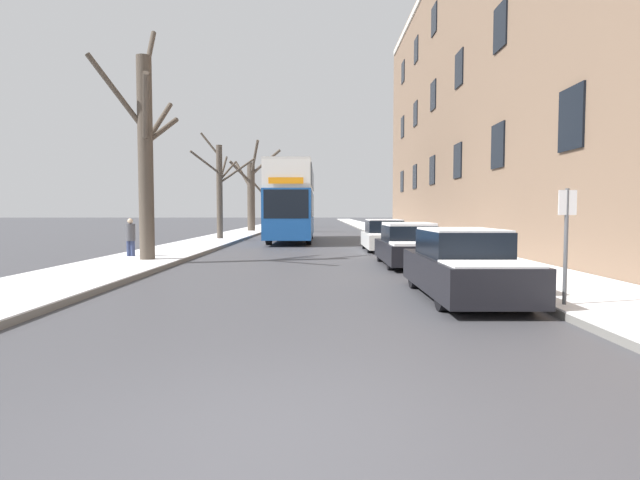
{
  "coord_description": "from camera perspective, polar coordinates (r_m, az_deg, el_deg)",
  "views": [
    {
      "loc": [
        0.41,
        -3.89,
        1.8
      ],
      "look_at": [
        0.43,
        21.52,
        0.38
      ],
      "focal_mm": 28.0,
      "sensor_mm": 36.0,
      "label": 1
    }
  ],
  "objects": [
    {
      "name": "parked_car_2",
      "position": [
        23.52,
        7.28,
        0.42
      ],
      "size": [
        1.82,
        4.4,
        1.46
      ],
      "color": "silver",
      "rests_on": "ground"
    },
    {
      "name": "bare_tree_left_3",
      "position": [
        59.23,
        -6.1,
        4.72
      ],
      "size": [
        3.15,
        2.92,
        7.11
      ],
      "color": "#4C4238",
      "rests_on": "ground"
    },
    {
      "name": "street_sign_post",
      "position": [
        9.84,
        26.25,
        -0.13
      ],
      "size": [
        0.32,
        0.07,
        2.22
      ],
      "color": "#4C4F54",
      "rests_on": "ground"
    },
    {
      "name": "bare_tree_left_1",
      "position": [
        31.97,
        -11.39,
        5.89
      ],
      "size": [
        3.54,
        3.71,
        6.74
      ],
      "color": "#4C4238",
      "rests_on": "ground"
    },
    {
      "name": "ground_plane",
      "position": [
        4.3,
        -5.9,
        -21.59
      ],
      "size": [
        320.0,
        320.0,
        0.0
      ],
      "primitive_type": "plane",
      "color": "#424247"
    },
    {
      "name": "sidewalk_left",
      "position": [
        57.28,
        -6.52,
        1.46
      ],
      "size": [
        3.16,
        130.0,
        0.16
      ],
      "color": "slate",
      "rests_on": "ground"
    },
    {
      "name": "pedestrian_left_sidewalk",
      "position": [
        19.9,
        -20.88,
        0.29
      ],
      "size": [
        0.34,
        0.34,
        1.57
      ],
      "rotation": [
        0.0,
        0.0,
        6.16
      ],
      "color": "navy",
      "rests_on": "ground"
    },
    {
      "name": "double_decker_bus",
      "position": [
        30.9,
        -3.28,
        4.71
      ],
      "size": [
        2.58,
        10.89,
        4.63
      ],
      "color": "#194C99",
      "rests_on": "ground"
    },
    {
      "name": "bare_tree_left_2",
      "position": [
        44.84,
        -7.88,
        5.62
      ],
      "size": [
        4.5,
        3.13,
        8.02
      ],
      "color": "#4C4238",
      "rests_on": "ground"
    },
    {
      "name": "bare_tree_left_0",
      "position": [
        18.51,
        -19.37,
        9.64
      ],
      "size": [
        2.68,
        4.36,
        8.38
      ],
      "color": "#4C4238",
      "rests_on": "ground"
    },
    {
      "name": "parked_car_0",
      "position": [
        10.9,
        15.95,
        -2.86
      ],
      "size": [
        1.74,
        4.58,
        1.45
      ],
      "color": "black",
      "rests_on": "ground"
    },
    {
      "name": "sidewalk_right",
      "position": [
        57.19,
        5.62,
        1.47
      ],
      "size": [
        3.16,
        130.0,
        0.16
      ],
      "color": "slate",
      "rests_on": "ground"
    },
    {
      "name": "terrace_facade_right",
      "position": [
        29.54,
        24.41,
        16.7
      ],
      "size": [
        9.1,
        46.83,
        17.67
      ],
      "color": "#7A604C",
      "rests_on": "ground"
    },
    {
      "name": "parked_car_1",
      "position": [
        17.11,
        10.06,
        -0.65
      ],
      "size": [
        1.82,
        4.51,
        1.45
      ],
      "color": "black",
      "rests_on": "ground"
    }
  ]
}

